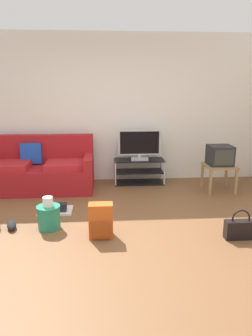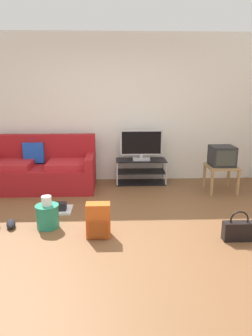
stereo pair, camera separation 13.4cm
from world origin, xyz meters
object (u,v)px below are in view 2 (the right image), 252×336
Objects in this scene: tv_stand at (141,171)px; backpack at (98,220)px; handbag at (238,230)px; cleaning_bucket at (47,214)px; side_table at (221,170)px; flat_tv at (141,145)px; crt_tv at (222,156)px; floor_tray at (55,208)px; sneakers_pair at (3,224)px; couch at (42,170)px.

tv_stand is 2.23m from backpack.
cleaning_bucket is at bearing 169.44° from handbag.
side_table reaches higher than tv_stand.
backpack is at bearing -108.12° from flat_tv.
cleaning_bucket is (-2.67, -1.33, -0.45)m from crt_tv.
handbag is 0.87× the size of cleaning_bucket.
tv_stand is 1.90m from floor_tray.
tv_stand is 1.86× the size of side_table.
side_table is (1.32, -0.54, 0.16)m from tv_stand.
flat_tv is at bearing 43.21° from sneakers_pair.
couch is at bearing 142.38° from backpack.
cleaning_bucket reaches higher than sneakers_pair.
flat_tv reaches higher than side_table.
crt_tv reaches higher than sneakers_pair.
backpack is at bearing 174.47° from handbag.
cleaning_bucket reaches higher than handbag.
couch is at bearing 104.75° from cleaning_bucket.
crt_tv is at bearing -21.57° from tv_stand.
handbag is at bearing -10.56° from cleaning_bucket.
backpack is at bearing -22.24° from cleaning_bucket.
tv_stand is at bearing 158.43° from crt_tv.
flat_tv reaches higher than crt_tv.
couch reaches higher than side_table.
side_table is 2.99m from cleaning_bucket.
sneakers_pair is at bearing 171.11° from handbag.
backpack is at bearing -107.94° from tv_stand.
backpack is (-0.69, -2.13, -0.02)m from tv_stand.
couch is 2.42× the size of flat_tv.
cleaning_bucket is (-2.30, 0.43, 0.05)m from handbag.
tv_stand reaches higher than cleaning_bucket.
flat_tv is 2.34m from cleaning_bucket.
backpack is (-0.69, -2.10, -0.52)m from flat_tv.
crt_tv reaches higher than handbag.
sneakers_pair is (-1.24, 0.29, -0.16)m from backpack.
cleaning_bucket is at bearing -126.02° from tv_stand.
couch is 4.44× the size of backpack.
couch reaches higher than crt_tv.
crt_tv is 2.86m from floor_tray.
flat_tv reaches higher than tv_stand.
tv_stand is 1.20× the size of flat_tv.
couch is 3.92× the size of floor_tray.
crt_tv is (3.10, -0.30, 0.29)m from couch.
cleaning_bucket is 1.06× the size of sneakers_pair.
crt_tv is at bearing -20.73° from flat_tv.
side_table reaches higher than handbag.
flat_tv is 2.10× the size of handbag.
tv_stand reaches higher than backpack.
tv_stand is 1.44m from side_table.
crt_tv reaches higher than backpack.
floor_tray is (-1.36, -1.29, -0.69)m from flat_tv.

